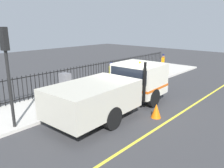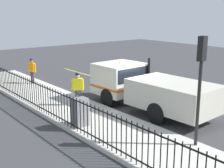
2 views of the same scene
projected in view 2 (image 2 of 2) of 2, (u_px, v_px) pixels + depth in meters
The scene contains 10 objects.
ground_plane at pixel (130, 104), 16.21m from camera, with size 55.13×55.13×0.00m, color #38383A.
sidewalk_slab at pixel (83, 115), 14.37m from camera, with size 3.15×25.06×0.14m, color beige.
lane_marking at pixel (161, 96), 17.74m from camera, with size 0.12×22.55×0.01m, color yellow.
work_truck at pixel (143, 86), 15.20m from camera, with size 2.67×6.99×2.45m.
worker_standing at pixel (78, 85), 15.33m from camera, with size 0.52×0.47×1.73m.
pedestrian_distant at pixel (32, 68), 20.07m from camera, with size 0.38×0.59×1.69m.
iron_fence at pixel (56, 105), 13.33m from camera, with size 0.04×21.34×1.40m.
traffic_light_near at pixel (201, 69), 10.30m from camera, with size 0.32×0.24×3.93m.
utility_cabinet at pixel (80, 112), 12.65m from camera, with size 0.61×0.49×1.21m, color slate.
traffic_cone at pixel (162, 95), 16.84m from camera, with size 0.46×0.46×0.66m, color orange.
Camera 2 is at (10.44, 11.49, 4.87)m, focal length 48.39 mm.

